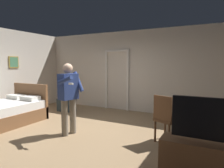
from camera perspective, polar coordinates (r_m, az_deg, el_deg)
The scene contains 11 objects.
ground_plane at distance 4.96m, azimuth -9.83°, elevation -13.44°, with size 6.91×6.91×0.00m, color #997A56.
wall_back at distance 7.03m, azimuth 3.63°, elevation 3.72°, with size 6.52×0.12×2.76m, color silver.
doorway_frame at distance 7.08m, azimuth 1.42°, elevation 2.48°, with size 0.93×0.08×2.13m.
bed at distance 6.25m, azimuth -28.25°, elevation -7.14°, with size 1.41×1.94×1.02m.
tv_flatscreen at distance 3.19m, azimuth 26.00°, elevation -18.53°, with size 1.29×0.40×1.18m.
side_table at distance 4.33m, azimuth 22.05°, elevation -10.02°, with size 0.71×0.71×0.70m.
laptop at distance 4.22m, azimuth 21.64°, elevation -6.55°, with size 0.36×0.37×0.16m.
bottle_on_table at distance 4.16m, azimuth 24.04°, elevation -5.83°, with size 0.06×0.06×0.29m.
wooden_chair at distance 4.25m, azimuth 14.98°, elevation -9.14°, with size 0.55×0.55×0.99m.
person_blue_shirt at distance 4.64m, azimuth -12.33°, elevation -2.86°, with size 0.60×0.66×1.64m.
suitcase_dark at distance 7.10m, azimuth -12.94°, elevation -5.90°, with size 0.57×0.36×0.42m, color #1E2D38.
Camera 1 is at (2.89, -3.70, 1.62)m, focal length 31.90 mm.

